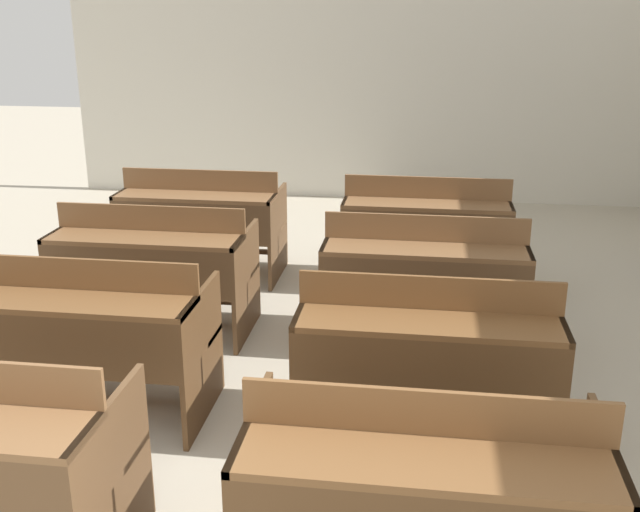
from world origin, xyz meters
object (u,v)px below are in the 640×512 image
object	(u,v)px
bench_second_left	(85,332)
bench_back_right	(426,229)
bench_second_right	(427,355)
bench_third_left	(153,265)
bench_front_right	(422,495)
bench_back_left	(201,220)
bench_third_right	(424,278)

from	to	relation	value
bench_second_left	bench_back_right	world-z (taller)	same
bench_second_left	bench_second_right	distance (m)	1.80
bench_third_left	bench_back_right	world-z (taller)	same
bench_front_right	bench_third_left	world-z (taller)	same
bench_second_left	bench_back_left	bearing A→B (deg)	90.85
bench_second_left	bench_second_right	world-z (taller)	same
bench_second_right	bench_back_right	size ratio (longest dim) A/B	1.00
bench_second_right	bench_third_left	size ratio (longest dim) A/B	1.00
bench_front_right	bench_second_left	distance (m)	2.13
bench_back_left	bench_second_left	bearing A→B (deg)	-89.15
bench_third_right	bench_back_right	world-z (taller)	same
bench_second_left	bench_third_right	world-z (taller)	same
bench_front_right	bench_second_left	bearing A→B (deg)	147.00
bench_third_right	bench_third_left	bearing A→B (deg)	-179.67
bench_back_right	bench_second_right	bearing A→B (deg)	-89.51
bench_third_right	bench_second_left	bearing A→B (deg)	-147.98
bench_third_right	bench_second_right	bearing A→B (deg)	-88.82
bench_front_right	bench_third_left	xyz separation A→B (m)	(-1.81, 2.26, 0.00)
bench_second_left	bench_third_right	size ratio (longest dim) A/B	1.00
bench_second_right	bench_third_left	world-z (taller)	same
bench_front_right	bench_back_right	world-z (taller)	same
bench_front_right	bench_third_right	bearing A→B (deg)	90.33
bench_second_right	bench_third_right	distance (m)	1.13
bench_third_right	bench_front_right	bearing A→B (deg)	-89.67
bench_second_right	bench_second_left	bearing A→B (deg)	179.39
bench_front_right	bench_second_right	size ratio (longest dim) A/B	1.00
bench_front_right	bench_third_left	size ratio (longest dim) A/B	1.00
bench_back_right	bench_front_right	bearing A→B (deg)	-89.84
bench_second_right	bench_back_left	distance (m)	2.92
bench_second_right	bench_third_right	xyz separation A→B (m)	(-0.02, 1.13, 0.00)
bench_second_right	bench_back_left	xyz separation A→B (m)	(-1.83, 2.27, 0.00)
bench_front_right	bench_back_right	size ratio (longest dim) A/B	1.00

